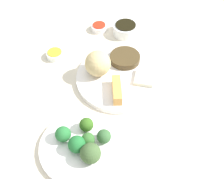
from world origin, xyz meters
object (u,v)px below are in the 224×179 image
main_plate (121,78)px  soy_sauce_bowl (125,29)px  broccoli_plate (82,146)px  sauce_ramekin_hot_mustard (55,55)px  sauce_ramekin_sweet_and_sour (99,28)px

main_plate → soy_sauce_bowl: (0.02, -0.24, 0.01)m
main_plate → soy_sauce_bowl: soy_sauce_bowl is taller
broccoli_plate → sauce_ramekin_hot_mustard: 0.38m
soy_sauce_bowl → sauce_ramekin_hot_mustard: size_ratio=1.58×
sauce_ramekin_sweet_and_sour → sauce_ramekin_hot_mustard: bearing=55.4°
main_plate → broccoli_plate: (0.07, 0.27, -0.00)m
broccoli_plate → sauce_ramekin_hot_mustard: sauce_ramekin_hot_mustard is taller
broccoli_plate → sauce_ramekin_sweet_and_sour: sauce_ramekin_sweet_and_sour is taller
main_plate → sauce_ramekin_hot_mustard: sauce_ramekin_hot_mustard is taller
broccoli_plate → main_plate: bearing=-104.1°
sauce_ramekin_hot_mustard → broccoli_plate: bearing=117.4°
broccoli_plate → sauce_ramekin_hot_mustard: size_ratio=3.83×
main_plate → sauce_ramekin_sweet_and_sour: bearing=-64.4°
sauce_ramekin_hot_mustard → sauce_ramekin_sweet_and_sour: 0.22m
sauce_ramekin_sweet_and_sour → soy_sauce_bowl: bearing=176.6°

